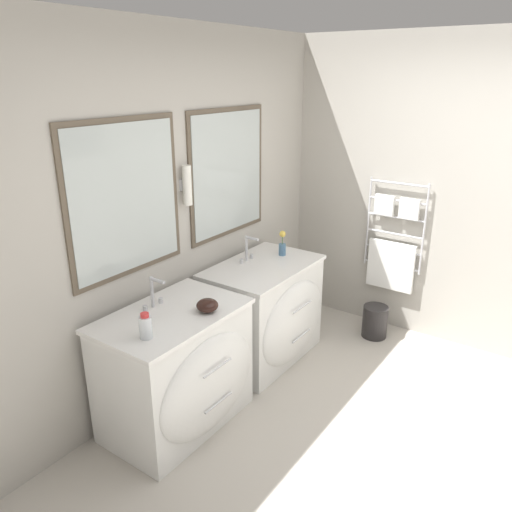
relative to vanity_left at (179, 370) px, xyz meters
name	(u,v)px	position (x,y,z in m)	size (l,w,h in m)	color
ground_plane	(425,473)	(0.50, -1.52, -0.42)	(16.00, 16.00, 0.00)	#BCB5A8
wall_back	(178,214)	(0.50, 0.42, 0.89)	(4.99, 0.14, 2.60)	#B2ADA3
wall_right	(406,192)	(2.22, -0.66, 0.87)	(0.13, 3.86, 2.60)	#B2ADA3
vanity_left	(179,370)	(0.00, 0.00, 0.00)	(0.98, 0.69, 0.83)	white
vanity_right	(267,312)	(1.04, 0.00, 0.00)	(0.98, 0.69, 0.83)	white
faucet_left	(154,293)	(0.00, 0.19, 0.51)	(0.17, 0.13, 0.21)	silver
faucet_right	(248,249)	(1.04, 0.19, 0.51)	(0.17, 0.13, 0.21)	silver
toiletry_bottle	(146,327)	(-0.31, -0.06, 0.48)	(0.08, 0.08, 0.16)	silver
amenity_bowl	(207,305)	(0.15, -0.13, 0.45)	(0.14, 0.14, 0.08)	black
flower_vase	(282,245)	(1.32, 0.04, 0.50)	(0.06, 0.06, 0.21)	teal
waste_bin	(375,321)	(1.90, -0.61, -0.27)	(0.23, 0.23, 0.29)	#282626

